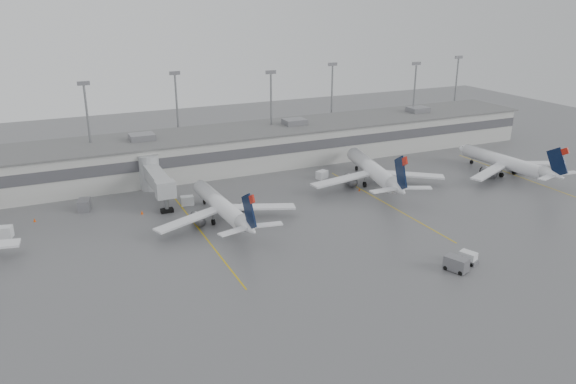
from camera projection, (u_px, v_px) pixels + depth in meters
name	position (u px, v px, depth m)	size (l,w,h in m)	color
ground	(376.00, 277.00, 77.15)	(260.00, 260.00, 0.00)	#535456
terminal	(234.00, 148.00, 125.44)	(152.00, 17.00, 9.45)	#B1B1AC
light_masts	(224.00, 109.00, 127.78)	(142.40, 8.00, 20.60)	gray
jet_bridge_right	(154.00, 176.00, 106.97)	(4.00, 17.20, 7.00)	#95989A
stand_markings	(300.00, 217.00, 97.72)	(105.25, 40.00, 0.01)	gold
jet_mid_left	(223.00, 206.00, 94.79)	(25.04, 28.10, 9.09)	white
jet_mid_right	(374.00, 171.00, 112.86)	(27.31, 30.93, 10.13)	white
jet_far_right	(507.00, 162.00, 119.46)	(25.47, 28.62, 9.25)	white
baggage_tug	(468.00, 259.00, 80.88)	(2.52, 3.09, 1.73)	silver
baggage_cart	(456.00, 264.00, 78.46)	(2.87, 3.64, 2.05)	slate
gse_uld_a	(3.00, 232.00, 89.21)	(2.63, 1.76, 1.87)	silver
gse_uld_b	(187.00, 201.00, 103.23)	(2.33, 1.56, 1.65)	silver
gse_uld_c	(322.00, 175.00, 117.94)	(2.38, 1.59, 1.68)	silver
gse_loader	(84.00, 205.00, 100.66)	(1.99, 3.19, 1.99)	slate
cone_a	(34.00, 220.00, 95.67)	(0.41, 0.41, 0.66)	#EF4B05
cone_b	(142.00, 212.00, 98.95)	(0.45, 0.45, 0.71)	#EF4B05
cone_c	(359.00, 189.00, 110.70)	(0.38, 0.38, 0.60)	#EF4B05
cone_d	(493.00, 160.00, 130.54)	(0.40, 0.40, 0.64)	#EF4B05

